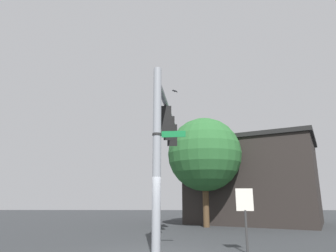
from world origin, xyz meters
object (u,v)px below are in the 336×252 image
object	(u,v)px
traffic_light_mid_outer	(172,136)
bird_flying	(175,91)
traffic_light_nearest_pole	(165,120)
street_name_sign	(164,134)
traffic_light_mid_inner	(169,129)
historical_marker	(245,210)

from	to	relation	value
traffic_light_mid_outer	bird_flying	distance (m)	2.78
traffic_light_nearest_pole	street_name_sign	world-z (taller)	traffic_light_nearest_pole
traffic_light_mid_inner	traffic_light_mid_outer	xyz separation A→B (m)	(0.16, 1.65, 0.00)
traffic_light_mid_inner	street_name_sign	distance (m)	4.32
traffic_light_mid_outer	street_name_sign	xyz separation A→B (m)	(-0.33, -5.80, -1.20)
traffic_light_mid_outer	bird_flying	bearing A→B (deg)	63.32
bird_flying	historical_marker	bearing A→B (deg)	-67.56
traffic_light_mid_outer	traffic_light_nearest_pole	bearing A→B (deg)	-95.58
traffic_light_nearest_pole	historical_marker	size ratio (longest dim) A/B	0.62
traffic_light_mid_inner	bird_flying	world-z (taller)	bird_flying
traffic_light_nearest_pole	street_name_sign	size ratio (longest dim) A/B	1.12
traffic_light_mid_inner	historical_marker	world-z (taller)	traffic_light_mid_inner
bird_flying	historical_marker	xyz separation A→B (m)	(2.33, -5.63, -6.53)
traffic_light_mid_outer	bird_flying	world-z (taller)	bird_flying
traffic_light_mid_inner	street_name_sign	xyz separation A→B (m)	(-0.17, -4.15, -1.20)
traffic_light_mid_outer	historical_marker	size ratio (longest dim) A/B	0.62
traffic_light_mid_inner	bird_flying	bearing A→B (deg)	80.71
traffic_light_nearest_pole	bird_flying	size ratio (longest dim) A/B	3.88
traffic_light_nearest_pole	historical_marker	bearing A→B (deg)	-35.67
historical_marker	traffic_light_mid_inner	bearing A→B (deg)	125.86
traffic_light_mid_outer	street_name_sign	distance (m)	5.93
traffic_light_mid_outer	bird_flying	xyz separation A→B (m)	(0.16, 0.32, 2.76)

